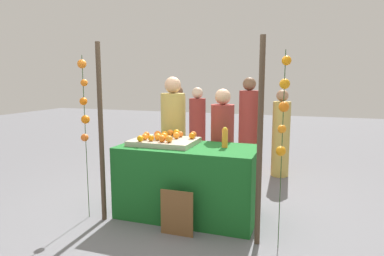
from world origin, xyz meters
The scene contains 31 objects.
ground_plane centered at (0.00, 0.00, 0.00)m, with size 24.00×24.00×0.00m, color slate.
stall_counter centered at (0.00, 0.00, 0.44)m, with size 1.66×0.80×0.87m, color #196023.
orange_tray centered at (-0.32, 0.04, 0.90)m, with size 0.78×0.60×0.06m, color #B2AD99.
orange_0 centered at (-0.34, 0.28, 0.97)m, with size 0.08×0.08×0.08m, color orange.
orange_1 centered at (-0.27, -0.15, 0.97)m, with size 0.08×0.08×0.08m, color orange.
orange_2 centered at (-0.57, 0.04, 0.97)m, with size 0.08×0.08×0.08m, color orange.
orange_3 centered at (-0.43, -0.13, 0.97)m, with size 0.07×0.07×0.07m, color orange.
orange_4 centered at (-0.01, 0.16, 0.97)m, with size 0.08×0.08×0.08m, color orange.
orange_5 centered at (-0.19, 0.25, 0.97)m, with size 0.07×0.07×0.07m, color orange.
orange_6 centered at (-0.53, -0.09, 0.97)m, with size 0.08×0.08×0.08m, color orange.
orange_7 centered at (-0.20, 0.12, 0.97)m, with size 0.08×0.08×0.08m, color orange.
orange_8 centered at (-0.26, 0.28, 0.98)m, with size 0.09×0.09×0.09m, color orange.
orange_9 centered at (-0.02, 0.26, 0.97)m, with size 0.08×0.08×0.08m, color orange.
orange_10 centered at (-0.44, 0.10, 0.98)m, with size 0.09×0.09×0.09m, color orange.
orange_11 centered at (-0.37, 0.15, 0.97)m, with size 0.08×0.08×0.08m, color orange.
orange_12 centered at (-0.18, -0.14, 0.97)m, with size 0.08×0.08×0.08m, color orange.
orange_13 centered at (-0.30, -0.02, 0.97)m, with size 0.09×0.09×0.09m, color orange.
orange_14 centered at (-0.37, -0.05, 0.97)m, with size 0.08×0.08×0.08m, color orange.
orange_15 centered at (-0.53, -0.21, 0.97)m, with size 0.08×0.08×0.08m, color orange.
juice_bottle centered at (0.44, 0.07, 0.98)m, with size 0.07×0.07×0.24m.
chalkboard_sign centered at (0.07, -0.54, 0.24)m, with size 0.37×0.03×0.51m.
vendor_left centered at (-0.45, 0.63, 0.79)m, with size 0.34×0.34×1.70m.
vendor_right centered at (0.27, 0.60, 0.72)m, with size 0.31×0.31×1.54m.
crowd_person_0 centered at (0.36, 2.15, 0.79)m, with size 0.34×0.34×1.70m.
crowd_person_1 centered at (-1.11, 2.51, 0.71)m, with size 0.31×0.31×1.53m.
crowd_person_2 centered at (-0.58, 2.14, 0.71)m, with size 0.30×0.30×1.52m.
crowd_person_3 centered at (0.93, 2.13, 0.69)m, with size 0.30×0.30×1.49m.
canopy_post_left centered at (-0.91, -0.44, 1.04)m, with size 0.06×0.06×2.08m, color #473828.
canopy_post_right centered at (0.91, -0.44, 1.04)m, with size 0.06×0.06×2.08m, color #473828.
garland_strand_left centered at (-1.13, -0.44, 1.41)m, with size 0.11×0.11×1.94m.
garland_strand_right centered at (1.12, -0.46, 1.40)m, with size 0.11×0.11×1.94m.
Camera 1 is at (1.34, -3.73, 1.68)m, focal length 31.46 mm.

